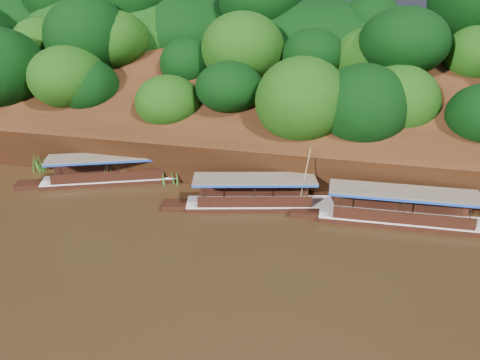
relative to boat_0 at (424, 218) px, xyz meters
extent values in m
plane|color=black|center=(-11.47, -7.15, -0.52)|extent=(160.00, 160.00, 0.00)
cube|color=black|center=(-11.47, 8.85, 2.98)|extent=(120.00, 16.12, 13.64)
cube|color=black|center=(-11.47, 18.85, -0.52)|extent=(120.00, 24.00, 12.00)
ellipsoid|color=#08350B|center=(-41.47, 14.85, 8.48)|extent=(20.00, 10.00, 8.00)
ellipsoid|color=#08350B|center=(-17.47, 7.85, 2.98)|extent=(18.00, 8.00, 6.40)
ellipsoid|color=#08350B|center=(-11.47, 15.85, 8.68)|extent=(24.00, 11.00, 8.40)
cube|color=black|center=(-0.72, -0.04, -0.52)|extent=(12.04, 2.67, 0.84)
cube|color=silver|center=(-0.72, -0.04, -0.12)|extent=(12.05, 2.73, 0.09)
cube|color=brown|center=(-1.47, -0.08, 1.73)|extent=(9.47, 2.84, 0.11)
cube|color=#173C98|center=(-1.47, -0.08, 1.62)|extent=(9.47, 2.84, 0.17)
cube|color=black|center=(-10.62, 0.04, -0.52)|extent=(10.95, 4.78, 0.81)
cube|color=silver|center=(-10.62, 0.04, -0.13)|extent=(10.96, 4.84, 0.09)
cube|color=black|center=(-4.76, 1.65, 0.11)|extent=(2.87, 2.11, 1.52)
cube|color=#173C98|center=(-4.11, 1.83, 0.38)|extent=(1.69, 1.84, 0.55)
cube|color=#A7121E|center=(-4.11, 1.83, 0.07)|extent=(1.69, 1.84, 0.55)
cube|color=brown|center=(-11.27, -0.14, 1.65)|extent=(8.77, 4.45, 0.11)
cube|color=#173C98|center=(-11.27, -0.14, 1.54)|extent=(8.77, 4.45, 0.16)
cylinder|color=tan|center=(-7.87, 0.23, 2.04)|extent=(0.70, 0.69, 4.23)
cube|color=black|center=(-22.77, 1.67, -0.52)|extent=(11.58, 6.56, 0.80)
cube|color=silver|center=(-22.77, 1.67, -0.14)|extent=(11.60, 6.61, 0.09)
cube|color=black|center=(-16.70, 4.34, 0.11)|extent=(3.13, 2.47, 1.58)
cube|color=#173C98|center=(-16.03, 4.64, 0.37)|extent=(1.94, 1.99, 0.59)
cube|color=#A7121E|center=(-16.03, 4.64, 0.07)|extent=(1.94, 1.99, 0.59)
cube|color=brown|center=(-23.44, 1.37, 1.63)|extent=(9.36, 5.79, 0.11)
cube|color=#173C98|center=(-23.44, 1.37, 1.53)|extent=(9.36, 5.79, 0.16)
cylinder|color=tan|center=(-19.43, 2.94, 2.11)|extent=(0.74, 1.21, 4.29)
cone|color=#28711C|center=(-30.29, 1.88, 0.37)|extent=(1.50, 1.50, 1.79)
cone|color=#28711C|center=(-24.39, 2.25, 0.30)|extent=(1.50, 1.50, 1.64)
cone|color=#28711C|center=(-18.55, 2.31, 0.15)|extent=(1.50, 1.50, 1.35)
cone|color=#28711C|center=(-9.48, 2.12, 0.25)|extent=(1.50, 1.50, 1.54)
cone|color=#28711C|center=(-4.81, 2.60, 0.46)|extent=(1.50, 1.50, 1.96)
cone|color=#28711C|center=(0.74, 1.86, 0.36)|extent=(1.50, 1.50, 1.76)
camera|label=1|loc=(-4.56, -29.24, 13.72)|focal=35.00mm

